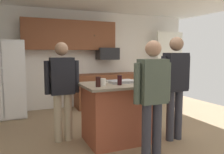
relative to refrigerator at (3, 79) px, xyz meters
name	(u,v)px	position (x,y,z in m)	size (l,w,h in m)	color
floor	(130,141)	(2.00, -2.38, -0.88)	(7.04, 7.04, 0.00)	#937A5B
back_wall	(83,59)	(2.00, 0.42, 0.42)	(6.40, 0.10, 2.60)	white
french_door_window_panel	(169,65)	(4.60, 0.02, 0.22)	(0.90, 0.06, 2.00)	white
cabinet_run_upper	(70,35)	(1.60, 0.22, 1.05)	(2.40, 0.38, 0.75)	brown
cabinet_run_lower	(108,90)	(2.60, 0.10, -0.43)	(1.80, 0.63, 0.90)	brown
refrigerator	(3,79)	(0.00, 0.00, 0.00)	(0.93, 0.76, 1.76)	white
microwave_over_range	(108,54)	(2.60, 0.12, 0.57)	(0.56, 0.40, 0.32)	black
kitchen_island	(119,112)	(1.83, -2.29, -0.39)	(1.23, 0.90, 0.97)	#9E4C33
person_host_foreground	(62,85)	(0.96, -1.94, 0.07)	(0.57, 0.22, 1.65)	tan
person_guest_by_door	(152,92)	(1.96, -3.09, 0.07)	(0.57, 0.22, 1.64)	#383842
person_elder_center	(175,81)	(2.70, -2.63, 0.13)	(0.57, 0.23, 1.74)	#383842
tumbler_amber	(120,80)	(1.76, -2.47, 0.17)	(0.07, 0.07, 0.16)	black
glass_dark_ale	(98,82)	(1.38, -2.51, 0.17)	(0.07, 0.07, 0.15)	black
mug_blue_stoneware	(103,82)	(1.51, -2.38, 0.15)	(0.13, 0.09, 0.11)	white
mug_ceramic_white	(150,82)	(2.23, -2.59, 0.14)	(0.12, 0.08, 0.09)	#4C6B99
serving_tray	(122,81)	(1.91, -2.22, 0.11)	(0.44, 0.30, 0.04)	#B7B7BC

